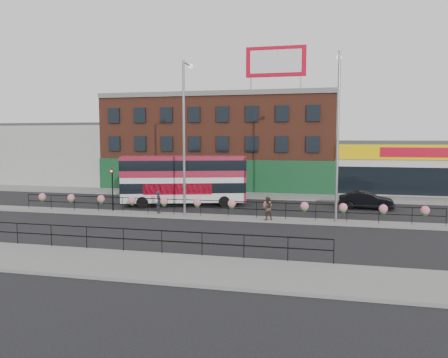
% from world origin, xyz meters
% --- Properties ---
extents(ground, '(120.00, 120.00, 0.00)m').
position_xyz_m(ground, '(0.00, 0.00, 0.00)').
color(ground, black).
rests_on(ground, ground).
extents(south_pavement, '(60.00, 4.00, 0.15)m').
position_xyz_m(south_pavement, '(0.00, -12.00, 0.07)').
color(south_pavement, gray).
rests_on(south_pavement, ground).
extents(north_pavement, '(60.00, 4.00, 0.15)m').
position_xyz_m(north_pavement, '(0.00, 12.00, 0.07)').
color(north_pavement, gray).
rests_on(north_pavement, ground).
extents(median, '(60.00, 1.60, 0.15)m').
position_xyz_m(median, '(0.00, 0.00, 0.07)').
color(median, gray).
rests_on(median, ground).
extents(yellow_line_inner, '(60.00, 0.10, 0.01)m').
position_xyz_m(yellow_line_inner, '(0.00, -9.70, 0.01)').
color(yellow_line_inner, gold).
rests_on(yellow_line_inner, ground).
extents(yellow_line_outer, '(60.00, 0.10, 0.01)m').
position_xyz_m(yellow_line_outer, '(0.00, -9.88, 0.01)').
color(yellow_line_outer, gold).
rests_on(yellow_line_outer, ground).
extents(brick_building, '(25.00, 12.21, 10.30)m').
position_xyz_m(brick_building, '(-4.00, 19.96, 5.13)').
color(brick_building, brown).
rests_on(brick_building, ground).
extents(supermarket, '(15.00, 12.25, 5.30)m').
position_xyz_m(supermarket, '(16.00, 19.90, 2.65)').
color(supermarket, silver).
rests_on(supermarket, ground).
extents(warehouse_west, '(15.50, 12.00, 7.30)m').
position_xyz_m(warehouse_west, '(-24.25, 20.00, 3.65)').
color(warehouse_west, '#A1A29D').
rests_on(warehouse_west, ground).
extents(billboard, '(6.00, 0.29, 4.40)m').
position_xyz_m(billboard, '(2.50, 14.99, 13.18)').
color(billboard, '#B8071E').
rests_on(billboard, brick_building).
extents(median_railing, '(30.04, 0.56, 1.23)m').
position_xyz_m(median_railing, '(-0.00, 0.00, 1.05)').
color(median_railing, black).
rests_on(median_railing, median).
extents(south_railing, '(20.04, 0.05, 1.12)m').
position_xyz_m(south_railing, '(-2.00, -10.10, 0.96)').
color(south_railing, black).
rests_on(south_railing, south_pavement).
extents(double_decker_bus, '(10.49, 5.25, 4.14)m').
position_xyz_m(double_decker_bus, '(-3.88, 5.05, 2.54)').
color(double_decker_bus, silver).
rests_on(double_decker_bus, ground).
extents(car, '(1.95, 4.37, 1.38)m').
position_xyz_m(car, '(10.76, 6.61, 0.69)').
color(car, black).
rests_on(car, ground).
extents(pedestrian_a, '(0.62, 0.44, 1.62)m').
position_xyz_m(pedestrian_a, '(-4.26, 0.26, 0.96)').
color(pedestrian_a, '#23232D').
rests_on(pedestrian_a, median).
extents(pedestrian_b, '(1.23, 1.19, 1.57)m').
position_xyz_m(pedestrian_b, '(3.79, -0.53, 0.93)').
color(pedestrian_b, '#413325').
rests_on(pedestrian_b, median).
extents(lamp_column_west, '(0.39, 1.90, 10.84)m').
position_xyz_m(lamp_column_west, '(-2.14, 0.12, 6.58)').
color(lamp_column_west, gray).
rests_on(lamp_column_west, median).
extents(lamp_column_east, '(0.40, 1.94, 11.08)m').
position_xyz_m(lamp_column_east, '(8.29, 0.18, 6.71)').
color(lamp_column_east, gray).
rests_on(lamp_column_east, median).
extents(traffic_light_median, '(0.15, 0.28, 3.65)m').
position_xyz_m(traffic_light_median, '(-8.00, 0.39, 2.47)').
color(traffic_light_median, black).
rests_on(traffic_light_median, median).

